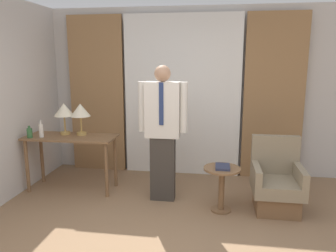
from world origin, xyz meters
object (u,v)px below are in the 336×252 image
(armchair, at_px, (276,185))
(table_lamp_right, at_px, (80,111))
(desk, at_px, (71,145))
(bottle_near_edge, at_px, (41,130))
(bottle_by_lamp, at_px, (30,133))
(book, at_px, (223,167))
(person, at_px, (163,128))
(table_lamp_left, at_px, (64,111))
(side_table, at_px, (222,182))

(armchair, bearing_deg, table_lamp_right, 172.72)
(desk, relative_size, bottle_near_edge, 5.24)
(table_lamp_right, distance_m, bottle_by_lamp, 0.75)
(desk, bearing_deg, book, -10.58)
(person, bearing_deg, table_lamp_left, 170.43)
(bottle_by_lamp, distance_m, armchair, 3.40)
(bottle_near_edge, distance_m, book, 2.56)
(table_lamp_right, height_order, bottle_near_edge, table_lamp_right)
(table_lamp_right, relative_size, bottle_near_edge, 1.85)
(desk, height_order, person, person)
(desk, relative_size, table_lamp_right, 2.83)
(table_lamp_right, xyz_separation_m, bottle_by_lamp, (-0.65, -0.27, -0.28))
(armchair, relative_size, book, 3.69)
(bottle_near_edge, height_order, book, bottle_near_edge)
(bottle_near_edge, bearing_deg, table_lamp_right, 23.53)
(person, bearing_deg, bottle_near_edge, 178.92)
(bottle_by_lamp, xyz_separation_m, armchair, (3.35, -0.07, -0.54))
(bottle_by_lamp, bearing_deg, armchair, -1.22)
(bottle_near_edge, xyz_separation_m, bottle_by_lamp, (-0.15, -0.06, -0.03))
(bottle_near_edge, xyz_separation_m, side_table, (2.52, -0.28, -0.52))
(table_lamp_right, xyz_separation_m, person, (1.24, -0.25, -0.16))
(desk, bearing_deg, armchair, -4.96)
(bottle_near_edge, height_order, side_table, bottle_near_edge)
(table_lamp_right, height_order, side_table, table_lamp_right)
(bottle_by_lamp, height_order, person, person)
(table_lamp_left, distance_m, bottle_near_edge, 0.41)
(table_lamp_left, xyz_separation_m, table_lamp_right, (0.25, 0.00, 0.00))
(table_lamp_left, height_order, table_lamp_right, same)
(table_lamp_left, bearing_deg, bottle_by_lamp, -145.31)
(armchair, bearing_deg, side_table, -167.50)
(desk, height_order, table_lamp_left, table_lamp_left)
(bottle_by_lamp, xyz_separation_m, book, (2.67, -0.23, -0.29))
(person, xyz_separation_m, side_table, (0.78, -0.25, -0.60))
(table_lamp_right, distance_m, armchair, 2.85)
(table_lamp_left, bearing_deg, bottle_near_edge, -138.96)
(table_lamp_right, bearing_deg, armchair, -7.28)
(bottle_by_lamp, height_order, armchair, bottle_by_lamp)
(bottle_near_edge, distance_m, armchair, 3.26)
(table_lamp_left, bearing_deg, book, -12.43)
(bottle_by_lamp, bearing_deg, bottle_near_edge, 21.02)
(armchair, xyz_separation_m, side_table, (-0.68, -0.15, 0.06))
(book, bearing_deg, table_lamp_right, 166.09)
(desk, xyz_separation_m, table_lamp_right, (0.13, 0.10, 0.47))
(side_table, bearing_deg, person, 162.57)
(table_lamp_left, relative_size, book, 1.85)
(bottle_near_edge, bearing_deg, person, -1.08)
(desk, distance_m, armchair, 2.86)
(desk, xyz_separation_m, armchair, (2.83, -0.25, -0.35))
(armchair, bearing_deg, person, 176.32)
(armchair, bearing_deg, table_lamp_left, 173.33)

